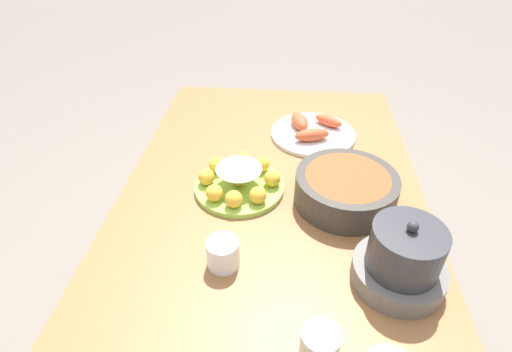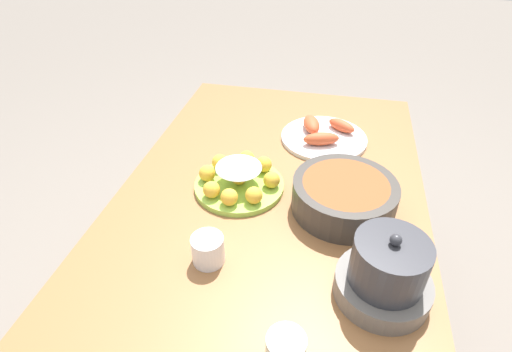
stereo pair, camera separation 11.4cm
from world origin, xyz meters
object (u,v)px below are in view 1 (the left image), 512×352
seafood_platter (312,131)px  dining_table (272,210)px  cake_plate (239,181)px  cup_near (223,253)px  serving_bowl (346,188)px  cup_far (320,344)px  warming_pot (402,260)px

seafood_platter → dining_table: bearing=-22.6°
cake_plate → cup_near: (0.28, -0.00, 0.01)m
cake_plate → seafood_platter: size_ratio=0.89×
serving_bowl → cup_far: (0.45, -0.09, -0.02)m
seafood_platter → cake_plate: bearing=-34.1°
cup_near → cup_far: bearing=46.8°
dining_table → warming_pot: (0.32, 0.30, 0.17)m
seafood_platter → warming_pot: 0.64m
cup_near → cup_far: cup_near is taller
serving_bowl → cup_far: size_ratio=3.72×
cup_far → seafood_platter: bearing=179.5°
seafood_platter → cup_near: 0.64m
serving_bowl → cup_near: 0.39m
serving_bowl → warming_pot: bearing=19.4°
cake_plate → cup_near: cake_plate is taller
serving_bowl → seafood_platter: bearing=-167.2°
dining_table → cup_near: bearing=-17.4°
cup_far → warming_pot: (-0.19, 0.18, 0.04)m
dining_table → cup_far: size_ratio=17.62×
cup_far → serving_bowl: bearing=169.3°
serving_bowl → cake_plate: bearing=-95.7°
serving_bowl → cup_far: 0.46m
dining_table → cake_plate: bearing=-74.5°
cake_plate → cup_near: size_ratio=3.42×
dining_table → warming_pot: warming_pot is taller
serving_bowl → seafood_platter: 0.36m
cake_plate → seafood_platter: cake_plate is taller
cup_far → dining_table: bearing=-167.1°
seafood_platter → cup_far: (0.80, -0.01, 0.02)m
dining_table → cup_near: size_ratio=17.30×
cake_plate → warming_pot: size_ratio=1.27×
seafood_platter → cup_far: 0.81m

